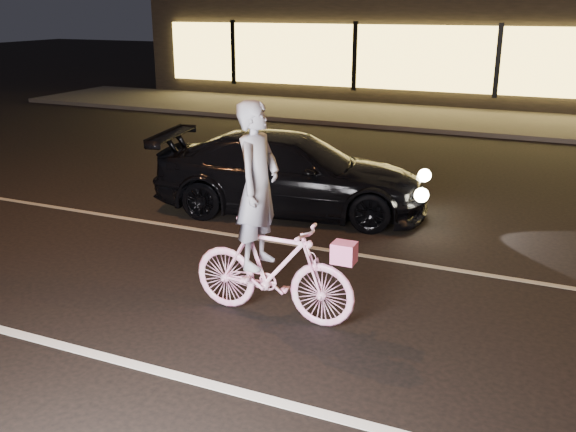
% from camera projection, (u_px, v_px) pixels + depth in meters
% --- Properties ---
extents(ground, '(90.00, 90.00, 0.00)m').
position_uv_depth(ground, '(316.00, 321.00, 6.82)').
color(ground, black).
rests_on(ground, ground).
extents(lane_stripe_near, '(60.00, 0.12, 0.01)m').
position_uv_depth(lane_stripe_near, '(252.00, 396.00, 5.52)').
color(lane_stripe_near, silver).
rests_on(lane_stripe_near, ground).
extents(lane_stripe_far, '(60.00, 0.10, 0.01)m').
position_uv_depth(lane_stripe_far, '(371.00, 257.00, 8.56)').
color(lane_stripe_far, gray).
rests_on(lane_stripe_far, ground).
extents(sidewalk, '(30.00, 4.00, 0.12)m').
position_uv_depth(sidewalk, '(485.00, 122.00, 18.09)').
color(sidewalk, '#383533').
rests_on(sidewalk, ground).
extents(storefront, '(25.40, 8.42, 4.20)m').
position_uv_depth(storefront, '(514.00, 36.00, 22.62)').
color(storefront, black).
rests_on(storefront, ground).
extents(cyclist, '(1.84, 0.63, 2.32)m').
position_uv_depth(cyclist, '(268.00, 244.00, 6.69)').
color(cyclist, '#F54CAC').
rests_on(cyclist, ground).
extents(sedan, '(4.61, 2.52, 1.27)m').
position_uv_depth(sedan, '(291.00, 173.00, 10.27)').
color(sedan, black).
rests_on(sedan, ground).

